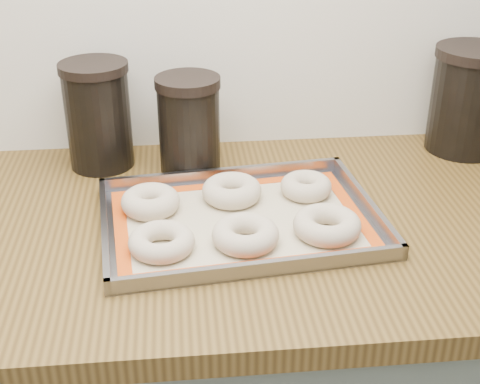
{
  "coord_description": "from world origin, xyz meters",
  "views": [
    {
      "loc": [
        -0.2,
        0.69,
        1.48
      ],
      "look_at": [
        -0.1,
        1.66,
        0.96
      ],
      "focal_mm": 50.0,
      "sensor_mm": 36.0,
      "label": 1
    }
  ],
  "objects": [
    {
      "name": "canister_mid",
      "position": [
        -0.18,
        1.87,
        1.0
      ],
      "size": [
        0.12,
        0.12,
        0.19
      ],
      "color": "black",
      "rests_on": "countertop"
    },
    {
      "name": "bagel_front_right",
      "position": [
        0.03,
        1.6,
        0.92
      ],
      "size": [
        0.14,
        0.14,
        0.04
      ],
      "primitive_type": "torus",
      "rotation": [
        0.0,
        0.0,
        0.37
      ],
      "color": "beige",
      "rests_on": "baking_mat"
    },
    {
      "name": "baking_mat",
      "position": [
        -0.1,
        1.66,
        0.9
      ],
      "size": [
        0.45,
        0.33,
        0.0
      ],
      "rotation": [
        0.0,
        0.0,
        0.1
      ],
      "color": "#C6B793",
      "rests_on": "baking_tray"
    },
    {
      "name": "bagel_back_mid",
      "position": [
        -0.11,
        1.73,
        0.92
      ],
      "size": [
        0.11,
        0.11,
        0.04
      ],
      "primitive_type": "torus",
      "rotation": [
        0.0,
        0.0,
        -0.03
      ],
      "color": "beige",
      "rests_on": "baking_mat"
    },
    {
      "name": "baking_tray",
      "position": [
        -0.1,
        1.66,
        0.91
      ],
      "size": [
        0.49,
        0.38,
        0.03
      ],
      "rotation": [
        0.0,
        0.0,
        0.1
      ],
      "color": "gray",
      "rests_on": "countertop"
    },
    {
      "name": "bagel_front_left",
      "position": [
        -0.23,
        1.58,
        0.92
      ],
      "size": [
        0.12,
        0.12,
        0.03
      ],
      "primitive_type": "torus",
      "rotation": [
        0.0,
        0.0,
        -0.15
      ],
      "color": "beige",
      "rests_on": "baking_mat"
    },
    {
      "name": "countertop",
      "position": [
        0.0,
        1.68,
        0.88
      ],
      "size": [
        3.06,
        0.68,
        0.04
      ],
      "primitive_type": "cube",
      "color": "brown",
      "rests_on": "cabinet"
    },
    {
      "name": "canister_left",
      "position": [
        -0.35,
        1.91,
        1.01
      ],
      "size": [
        0.13,
        0.13,
        0.21
      ],
      "color": "black",
      "rests_on": "countertop"
    },
    {
      "name": "bagel_front_mid",
      "position": [
        -0.1,
        1.58,
        0.92
      ],
      "size": [
        0.12,
        0.12,
        0.04
      ],
      "primitive_type": "torus",
      "rotation": [
        0.0,
        0.0,
        0.09
      ],
      "color": "beige",
      "rests_on": "baking_mat"
    },
    {
      "name": "bagel_back_right",
      "position": [
        0.03,
        1.74,
        0.92
      ],
      "size": [
        0.1,
        0.1,
        0.03
      ],
      "primitive_type": "torus",
      "rotation": [
        0.0,
        0.0,
        -0.09
      ],
      "color": "beige",
      "rests_on": "baking_mat"
    },
    {
      "name": "canister_right",
      "position": [
        0.39,
        1.92,
        1.01
      ],
      "size": [
        0.16,
        0.16,
        0.22
      ],
      "color": "black",
      "rests_on": "countertop"
    },
    {
      "name": "bagel_back_left",
      "position": [
        -0.25,
        1.7,
        0.92
      ],
      "size": [
        0.14,
        0.14,
        0.04
      ],
      "primitive_type": "torus",
      "rotation": [
        0.0,
        0.0,
        0.45
      ],
      "color": "beige",
      "rests_on": "baking_mat"
    }
  ]
}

